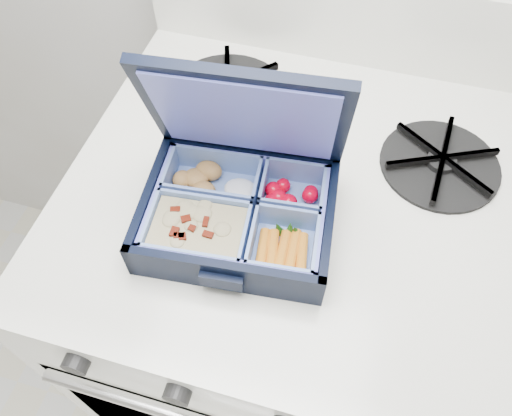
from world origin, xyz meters
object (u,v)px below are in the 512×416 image
(stove, at_px, (283,308))
(bento_box, at_px, (238,214))
(burner_grate, at_px, (442,160))
(fork, at_px, (282,157))

(stove, relative_size, bento_box, 4.00)
(bento_box, height_order, burner_grate, bento_box)
(stove, height_order, bento_box, bento_box)
(bento_box, bearing_deg, fork, 72.68)
(stove, distance_m, burner_grate, 0.51)
(stove, xyz_separation_m, burner_grate, (0.19, 0.07, 0.47))
(bento_box, xyz_separation_m, burner_grate, (0.24, 0.17, -0.02))
(stove, relative_size, fork, 5.40)
(bento_box, distance_m, burner_grate, 0.30)
(bento_box, relative_size, burner_grate, 1.40)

